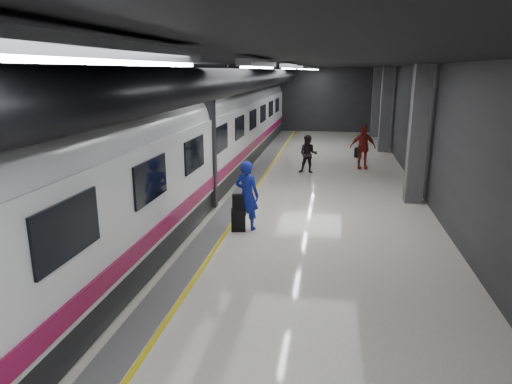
{
  "coord_description": "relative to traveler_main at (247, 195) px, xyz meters",
  "views": [
    {
      "loc": [
        1.81,
        -13.48,
        4.3
      ],
      "look_at": [
        -0.03,
        -2.56,
        1.34
      ],
      "focal_mm": 32.0,
      "sensor_mm": 36.0,
      "label": 1
    }
  ],
  "objects": [
    {
      "name": "ground",
      "position": [
        0.45,
        1.6,
        -0.97
      ],
      "size": [
        40.0,
        40.0,
        0.0
      ],
      "primitive_type": "plane",
      "color": "white",
      "rests_on": "ground"
    },
    {
      "name": "platform_hall",
      "position": [
        0.16,
        2.55,
        2.57
      ],
      "size": [
        10.02,
        40.02,
        4.51
      ],
      "color": "black",
      "rests_on": "ground"
    },
    {
      "name": "train",
      "position": [
        -2.8,
        1.6,
        1.1
      ],
      "size": [
        3.05,
        38.0,
        4.05
      ],
      "color": "black",
      "rests_on": "ground"
    },
    {
      "name": "traveler_main",
      "position": [
        0.0,
        0.0,
        0.0
      ],
      "size": [
        0.81,
        0.65,
        1.93
      ],
      "primitive_type": "imported",
      "rotation": [
        0.0,
        0.0,
        2.85
      ],
      "color": "#181DB7",
      "rests_on": "ground"
    },
    {
      "name": "suitcase_main",
      "position": [
        -0.2,
        -0.23,
        -0.65
      ],
      "size": [
        0.43,
        0.33,
        0.63
      ],
      "primitive_type": "cube",
      "rotation": [
        0.0,
        0.0,
        0.23
      ],
      "color": "black",
      "rests_on": "ground"
    },
    {
      "name": "shoulder_bag",
      "position": [
        -0.21,
        -0.24,
        -0.13
      ],
      "size": [
        0.33,
        0.22,
        0.41
      ],
      "primitive_type": "cube",
      "rotation": [
        0.0,
        0.0,
        0.18
      ],
      "color": "black",
      "rests_on": "suitcase_main"
    },
    {
      "name": "traveler_far_a",
      "position": [
        1.26,
        7.5,
        -0.15
      ],
      "size": [
        0.84,
        0.67,
        1.64
      ],
      "primitive_type": "imported",
      "rotation": [
        0.0,
        0.0,
        -0.07
      ],
      "color": "black",
      "rests_on": "ground"
    },
    {
      "name": "traveler_far_b",
      "position": [
        3.61,
        8.81,
        0.01
      ],
      "size": [
        1.2,
        0.67,
        1.94
      ],
      "primitive_type": "imported",
      "rotation": [
        0.0,
        0.0,
        0.18
      ],
      "color": "maroon",
      "rests_on": "ground"
    },
    {
      "name": "suitcase_far",
      "position": [
        3.57,
        11.54,
        -0.71
      ],
      "size": [
        0.39,
        0.3,
        0.51
      ],
      "primitive_type": "cube",
      "rotation": [
        0.0,
        0.0,
        -0.24
      ],
      "color": "black",
      "rests_on": "ground"
    }
  ]
}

